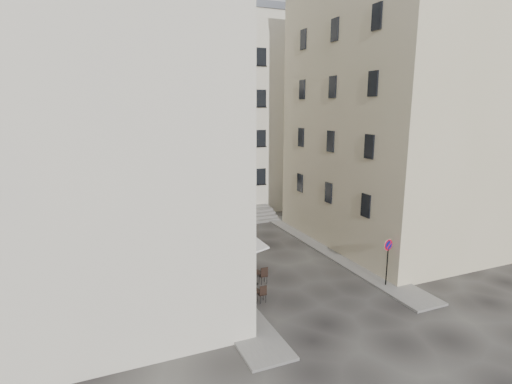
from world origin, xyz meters
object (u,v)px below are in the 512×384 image
no_parking_sign (388,254)px  bistro_table_b (255,276)px  bistro_table_a (253,295)px  pedestrian (233,254)px

no_parking_sign → bistro_table_b: (-6.58, 3.05, -1.44)m
bistro_table_a → pedestrian: size_ratio=0.79×
no_parking_sign → bistro_table_a: bearing=162.6°
no_parking_sign → pedestrian: 9.13m
no_parking_sign → bistro_table_a: 7.70m
no_parking_sign → bistro_table_b: no_parking_sign is taller
bistro_table_b → pedestrian: pedestrian is taller
no_parking_sign → pedestrian: size_ratio=1.68×
pedestrian → no_parking_sign: bearing=101.6°
bistro_table_a → pedestrian: 4.97m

